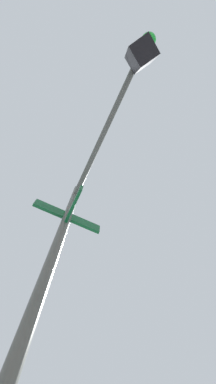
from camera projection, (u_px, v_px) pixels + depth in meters
name	position (u px, v px, depth m)	size (l,w,h in m)	color
traffic_signal_near	(98.00, 154.00, 3.05)	(1.83, 2.72, 5.84)	#474C47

